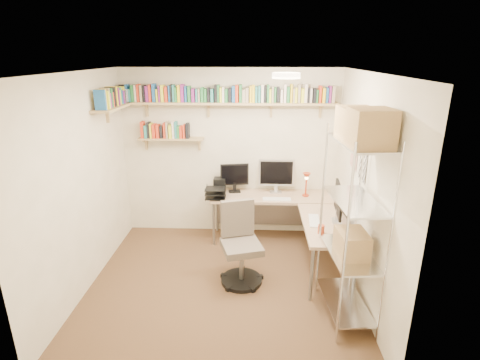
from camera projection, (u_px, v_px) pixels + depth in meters
The scene contains 6 objects.
ground at pixel (222, 284), 4.59m from camera, with size 3.20×3.20×0.00m, color #462B1E.
room_shell at pixel (221, 162), 4.10m from camera, with size 3.24×3.04×2.52m.
wall_shelves at pixel (199, 103), 5.19m from camera, with size 3.12×1.09×0.80m.
corner_desk at pixel (277, 202), 5.27m from camera, with size 1.88×1.83×1.22m.
office_chair at pixel (240, 249), 4.55m from camera, with size 0.55×0.56×1.01m.
wire_rack at pixel (358, 177), 3.54m from camera, with size 0.50×0.90×2.24m.
Camera 1 is at (0.38, -3.93, 2.68)m, focal length 28.00 mm.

